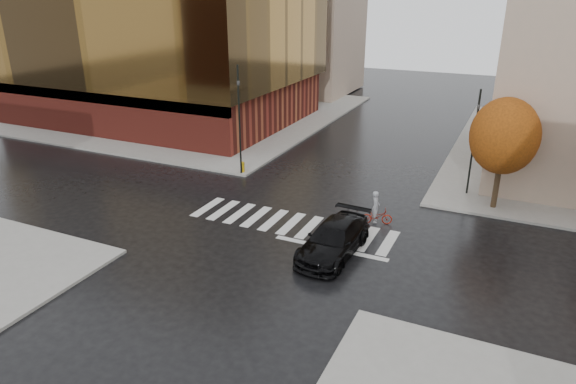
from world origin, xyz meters
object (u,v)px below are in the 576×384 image
Objects in this scene: sedan at (334,239)px; traffic_light_ne at (474,137)px; cyclist at (376,213)px; traffic_light_nw at (239,113)px; fire_hydrant at (243,166)px.

sedan is 0.85× the size of traffic_light_ne.
sedan is 12.26m from traffic_light_ne.
traffic_light_ne reaches higher than cyclist.
traffic_light_ne reaches higher than sedan.
traffic_light_nw reaches higher than fire_hydrant.
cyclist is 12.02m from traffic_light_nw.
sedan is 7.10× the size of fire_hydrant.
sedan is 12.87m from fire_hydrant.
traffic_light_ne is at bearing 67.96° from sedan.
fire_hydrant is (0.01, 0.20, -3.82)m from traffic_light_nw.
traffic_light_nw is at bearing 27.34° from traffic_light_ne.
sedan is 0.75× the size of traffic_light_nw.
traffic_light_nw is (-10.78, 3.80, 3.74)m from cyclist.
fire_hydrant is (-14.80, -2.50, -3.23)m from traffic_light_ne.
traffic_light_nw is 1.13× the size of traffic_light_ne.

